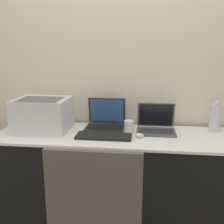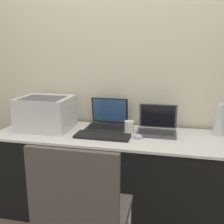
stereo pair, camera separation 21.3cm
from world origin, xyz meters
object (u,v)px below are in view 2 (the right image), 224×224
laptop_left (107,121)px  laptop_right (157,127)px  metal_pitcher (220,120)px  coffee_cup (129,127)px  mouse (138,136)px  printer (46,112)px  chair (82,211)px  external_keyboard (102,136)px

laptop_left → laptop_right: (0.44, -0.06, -0.00)m
metal_pitcher → coffee_cup: bearing=-171.0°
mouse → metal_pitcher: size_ratio=0.27×
printer → coffee_cup: 0.73m
printer → laptop_left: size_ratio=1.31×
printer → mouse: bearing=-6.3°
coffee_cup → laptop_left: bearing=153.3°
laptop_right → chair: size_ratio=0.33×
laptop_left → mouse: (0.30, -0.24, -0.04)m
coffee_cup → chair: 0.92m
mouse → laptop_right: bearing=53.8°
coffee_cup → metal_pitcher: size_ratio=0.38×
external_keyboard → chair: size_ratio=0.45×
external_keyboard → coffee_cup: coffee_cup is taller
printer → metal_pitcher: size_ratio=1.66×
printer → laptop_right: 0.96m
laptop_right → metal_pitcher: (0.49, 0.06, 0.07)m
printer → laptop_right: (0.95, 0.09, -0.10)m
printer → coffee_cup: printer is taller
metal_pitcher → chair: bearing=-129.2°
chair → mouse: bearing=75.5°
laptop_left → chair: laptop_left is taller
coffee_cup → chair: (-0.11, -0.89, -0.21)m
coffee_cup → mouse: coffee_cup is taller
laptop_right → printer: bearing=-174.4°
metal_pitcher → laptop_right: bearing=-172.5°
laptop_left → mouse: laptop_left is taller
coffee_cup → metal_pitcher: (0.72, 0.11, 0.07)m
laptop_right → external_keyboard: (-0.41, -0.21, -0.04)m
laptop_right → coffee_cup: bearing=-167.9°
metal_pitcher → external_keyboard: bearing=-163.2°
printer → metal_pitcher: bearing=6.2°
laptop_left → coffee_cup: (0.21, -0.11, -0.01)m
chair → metal_pitcher: bearing=50.8°
laptop_left → chair: 1.03m
laptop_right → external_keyboard: 0.46m
laptop_left → metal_pitcher: size_ratio=1.27×
laptop_right → metal_pitcher: 0.50m
coffee_cup → mouse: bearing=-56.0°
laptop_left → external_keyboard: laptop_left is taller
laptop_right → chair: bearing=-109.3°
coffee_cup → chair: bearing=-96.7°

